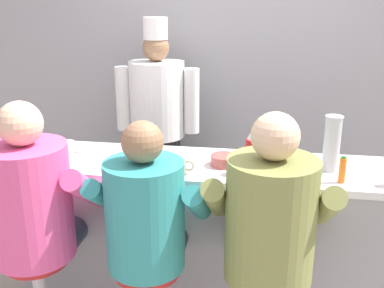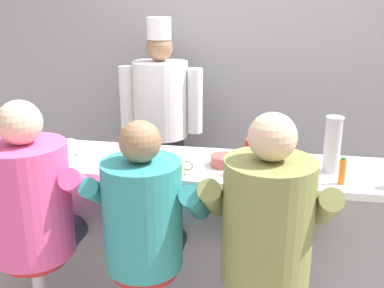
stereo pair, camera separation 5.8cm
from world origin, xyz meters
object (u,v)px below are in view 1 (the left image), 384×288
(coffee_mug_tan, at_px, (180,166))
(diner_seated_teal, at_px, (147,221))
(breakfast_plate, at_px, (127,167))
(cook_in_whites_near, at_px, (158,118))
(hot_sauce_bottle_orange, at_px, (342,170))
(water_pitcher_clear, at_px, (273,147))
(diner_seated_olive, at_px, (270,224))
(cup_stack_steel, at_px, (332,143))
(diner_seated_pink, at_px, (34,206))
(coffee_mug_white, at_px, (69,149))
(ketchup_bottle_red, at_px, (252,153))
(cereal_bowl, at_px, (224,160))

(coffee_mug_tan, relative_size, diner_seated_teal, 0.09)
(breakfast_plate, xyz_separation_m, diner_seated_teal, (0.19, -0.32, -0.14))
(coffee_mug_tan, height_order, cook_in_whites_near, cook_in_whites_near)
(diner_seated_teal, bearing_deg, hot_sauce_bottle_orange, 18.90)
(hot_sauce_bottle_orange, height_order, water_pitcher_clear, water_pitcher_clear)
(diner_seated_olive, bearing_deg, hot_sauce_bottle_orange, 41.89)
(cup_stack_steel, height_order, diner_seated_olive, diner_seated_olive)
(cook_in_whites_near, bearing_deg, diner_seated_pink, -100.73)
(breakfast_plate, relative_size, coffee_mug_white, 1.97)
(cup_stack_steel, height_order, cook_in_whites_near, cook_in_whites_near)
(coffee_mug_white, distance_m, cook_in_whites_near, 1.07)
(cup_stack_steel, relative_size, diner_seated_pink, 0.22)
(water_pitcher_clear, bearing_deg, coffee_mug_white, 179.92)
(coffee_mug_tan, distance_m, cup_stack_steel, 0.83)
(cup_stack_steel, distance_m, cook_in_whites_near, 1.59)
(ketchup_bottle_red, height_order, breakfast_plate, ketchup_bottle_red)
(water_pitcher_clear, height_order, cook_in_whites_near, cook_in_whites_near)
(hot_sauce_bottle_orange, bearing_deg, water_pitcher_clear, 156.30)
(cup_stack_steel, bearing_deg, hot_sauce_bottle_orange, -77.17)
(water_pitcher_clear, bearing_deg, cup_stack_steel, 2.42)
(coffee_mug_tan, bearing_deg, cook_in_whites_near, 108.74)
(hot_sauce_bottle_orange, bearing_deg, diner_seated_olive, -138.11)
(coffee_mug_tan, bearing_deg, water_pitcher_clear, 19.43)
(ketchup_bottle_red, relative_size, diner_seated_pink, 0.18)
(breakfast_plate, bearing_deg, coffee_mug_white, 158.91)
(breakfast_plate, xyz_separation_m, coffee_mug_tan, (0.30, -0.02, 0.03))
(cereal_bowl, bearing_deg, cook_in_whites_near, 121.35)
(ketchup_bottle_red, distance_m, water_pitcher_clear, 0.15)
(water_pitcher_clear, bearing_deg, diner_seated_olive, -90.95)
(cup_stack_steel, distance_m, diner_seated_pink, 1.59)
(hot_sauce_bottle_orange, xyz_separation_m, cook_in_whites_near, (-1.24, 1.18, -0.09))
(hot_sauce_bottle_orange, bearing_deg, coffee_mug_white, 174.27)
(breakfast_plate, bearing_deg, diner_seated_olive, -22.15)
(coffee_mug_white, height_order, cup_stack_steel, cup_stack_steel)
(water_pitcher_clear, distance_m, cup_stack_steel, 0.31)
(breakfast_plate, xyz_separation_m, cup_stack_steel, (1.09, 0.17, 0.14))
(hot_sauce_bottle_orange, height_order, cereal_bowl, hot_sauce_bottle_orange)
(diner_seated_olive, bearing_deg, coffee_mug_white, 158.21)
(hot_sauce_bottle_orange, bearing_deg, ketchup_bottle_red, 173.87)
(hot_sauce_bottle_orange, relative_size, diner_seated_olive, 0.10)
(diner_seated_teal, bearing_deg, cook_in_whites_near, 101.33)
(breakfast_plate, xyz_separation_m, diner_seated_olive, (0.78, -0.32, -0.11))
(water_pitcher_clear, relative_size, cup_stack_steel, 0.78)
(water_pitcher_clear, distance_m, cook_in_whites_near, 1.37)
(ketchup_bottle_red, xyz_separation_m, water_pitcher_clear, (0.11, 0.10, 0.00))
(ketchup_bottle_red, distance_m, cereal_bowl, 0.20)
(coffee_mug_tan, distance_m, diner_seated_olive, 0.59)
(breakfast_plate, height_order, cook_in_whites_near, cook_in_whites_near)
(cereal_bowl, relative_size, cup_stack_steel, 0.50)
(ketchup_bottle_red, relative_size, diner_seated_olive, 0.18)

